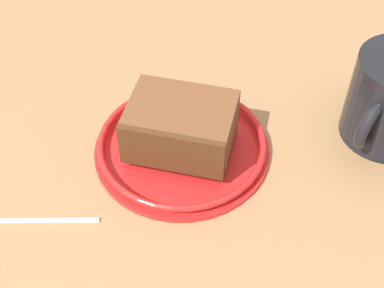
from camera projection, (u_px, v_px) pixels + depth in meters
The scene contains 4 objects.
ground_plane at pixel (201, 198), 49.96cm from camera, with size 142.66×142.66×3.02cm, color #936D47.
small_plate at pixel (182, 146), 51.34cm from camera, with size 16.78×16.78×1.51cm.
cake_slice at pixel (181, 128), 49.19cm from camera, with size 10.05×11.41×5.05cm.
teaspoon at pixel (3, 219), 46.13cm from camera, with size 2.32×11.64×0.80cm.
Camera 1 is at (29.84, -3.91, 38.69)cm, focal length 50.31 mm.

